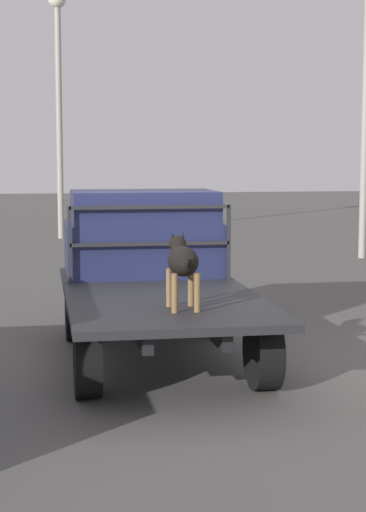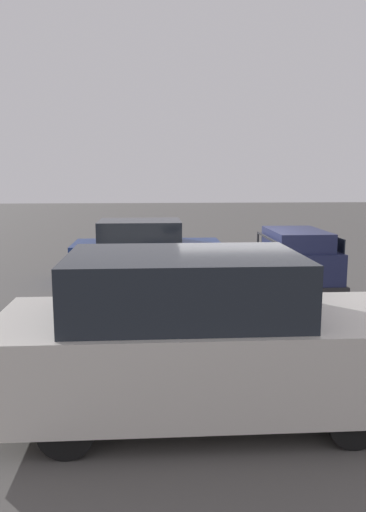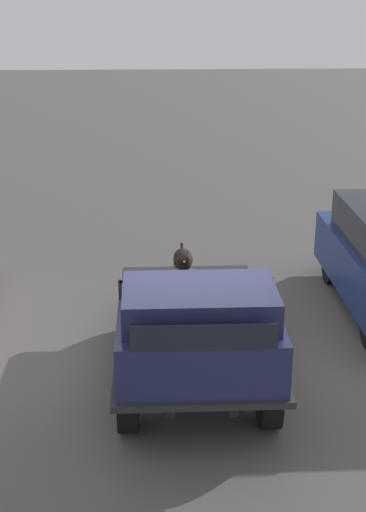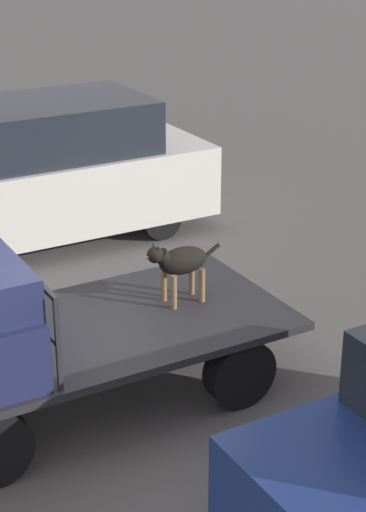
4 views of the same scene
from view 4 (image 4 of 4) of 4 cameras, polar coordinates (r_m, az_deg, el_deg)
name	(u,v)px [view 4 (image 4 of 4)]	position (r m, az deg, el deg)	size (l,w,h in m)	color
ground_plane	(89,397)	(8.78, -6.30, -9.36)	(80.00, 80.00, 0.00)	#514F4C
flatbed_truck	(86,347)	(8.49, -6.47, -6.06)	(4.06, 1.99, 0.78)	black
truck_headboard	(19,289)	(7.95, -10.85, -2.15)	(0.04, 1.87, 0.88)	#232326
dog	(179,262)	(8.69, -0.28, -0.41)	(0.88, 0.28, 0.71)	brown
parked_pickup_far	(41,174)	(12.48, -9.43, 5.44)	(4.97, 1.99, 2.03)	black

